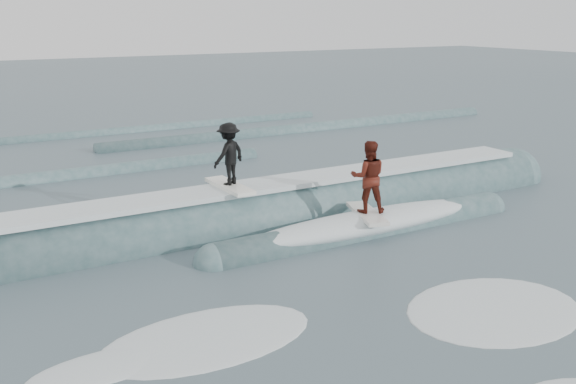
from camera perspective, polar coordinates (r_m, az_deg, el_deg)
ground at (r=13.62m, az=10.80°, el=-9.45°), size 160.00×160.00×0.00m
breaking_wave at (r=18.12m, az=-0.35°, el=-2.60°), size 21.58×3.86×2.17m
surfer_black at (r=17.22m, az=-5.28°, el=3.15°), size 1.24×2.02×1.77m
surfer_red at (r=16.99m, az=7.13°, el=1.10°), size 1.16×2.07×2.02m
whitewater at (r=12.91m, az=16.08°, el=-11.27°), size 15.69×6.86×0.10m
far_swells at (r=29.14m, az=-9.96°, el=4.06°), size 38.49×8.65×0.80m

